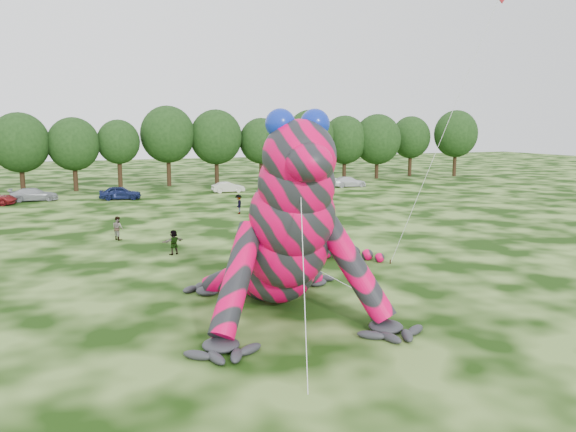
{
  "coord_description": "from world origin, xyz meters",
  "views": [
    {
      "loc": [
        -5.38,
        -16.04,
        7.97
      ],
      "look_at": [
        3.68,
        6.7,
        4.0
      ],
      "focal_mm": 35.0,
      "sensor_mm": 36.0,
      "label": 1
    }
  ],
  "objects_px": {
    "tree_16": "(410,146)",
    "spectator_5": "(174,242)",
    "car_4": "(120,193)",
    "inflatable_gecko": "(270,207)",
    "spectator_2": "(239,204)",
    "tree_11": "(216,147)",
    "tree_10": "(168,146)",
    "car_6": "(289,183)",
    "tree_12": "(261,151)",
    "flying_kite": "(493,11)",
    "tree_7": "(20,153)",
    "tree_8": "(74,154)",
    "spectator_1": "(118,228)",
    "spectator_3": "(270,205)",
    "tree_13": "(310,146)",
    "tree_14": "(345,147)",
    "car_5": "(228,187)",
    "car_3": "(34,195)",
    "car_7": "(349,182)",
    "tree_15": "(377,146)",
    "tree_9": "(119,154)",
    "tree_17": "(456,143)"
  },
  "relations": [
    {
      "from": "car_4",
      "to": "inflatable_gecko",
      "type": "bearing_deg",
      "value": -165.72
    },
    {
      "from": "flying_kite",
      "to": "tree_13",
      "type": "height_order",
      "value": "flying_kite"
    },
    {
      "from": "tree_11",
      "to": "tree_12",
      "type": "relative_size",
      "value": 1.12
    },
    {
      "from": "tree_17",
      "to": "car_3",
      "type": "relative_size",
      "value": 2.15
    },
    {
      "from": "tree_11",
      "to": "spectator_2",
      "type": "distance_m",
      "value": 26.55
    },
    {
      "from": "car_4",
      "to": "spectator_5",
      "type": "distance_m",
      "value": 28.32
    },
    {
      "from": "tree_16",
      "to": "spectator_3",
      "type": "distance_m",
      "value": 44.83
    },
    {
      "from": "tree_11",
      "to": "spectator_3",
      "type": "height_order",
      "value": "tree_11"
    },
    {
      "from": "tree_11",
      "to": "tree_10",
      "type": "bearing_deg",
      "value": 176.56
    },
    {
      "from": "tree_12",
      "to": "spectator_2",
      "type": "height_order",
      "value": "tree_12"
    },
    {
      "from": "flying_kite",
      "to": "tree_12",
      "type": "distance_m",
      "value": 51.06
    },
    {
      "from": "flying_kite",
      "to": "car_3",
      "type": "distance_m",
      "value": 49.3
    },
    {
      "from": "tree_13",
      "to": "tree_17",
      "type": "relative_size",
      "value": 0.98
    },
    {
      "from": "car_5",
      "to": "car_3",
      "type": "bearing_deg",
      "value": 89.71
    },
    {
      "from": "tree_8",
      "to": "car_3",
      "type": "height_order",
      "value": "tree_8"
    },
    {
      "from": "tree_10",
      "to": "car_3",
      "type": "xyz_separation_m",
      "value": [
        -15.98,
        -9.74,
        -4.56
      ]
    },
    {
      "from": "tree_16",
      "to": "spectator_5",
      "type": "xyz_separation_m",
      "value": [
        -44.79,
        -41.07,
        -3.91
      ]
    },
    {
      "from": "tree_10",
      "to": "tree_14",
      "type": "xyz_separation_m",
      "value": [
        26.06,
        0.14,
        -0.55
      ]
    },
    {
      "from": "tree_14",
      "to": "spectator_2",
      "type": "bearing_deg",
      "value": -132.79
    },
    {
      "from": "tree_11",
      "to": "tree_13",
      "type": "height_order",
      "value": "tree_13"
    },
    {
      "from": "tree_12",
      "to": "tree_14",
      "type": "bearing_deg",
      "value": 4.18
    },
    {
      "from": "tree_10",
      "to": "tree_14",
      "type": "relative_size",
      "value": 1.12
    },
    {
      "from": "car_6",
      "to": "spectator_2",
      "type": "bearing_deg",
      "value": 134.16
    },
    {
      "from": "tree_14",
      "to": "car_5",
      "type": "bearing_deg",
      "value": -153.94
    },
    {
      "from": "tree_13",
      "to": "tree_14",
      "type": "height_order",
      "value": "tree_13"
    },
    {
      "from": "car_7",
      "to": "spectator_5",
      "type": "distance_m",
      "value": 41.48
    },
    {
      "from": "car_4",
      "to": "spectator_1",
      "type": "xyz_separation_m",
      "value": [
        -2.21,
        -22.31,
        0.09
      ]
    },
    {
      "from": "tree_11",
      "to": "tree_14",
      "type": "distance_m",
      "value": 19.69
    },
    {
      "from": "tree_11",
      "to": "inflatable_gecko",
      "type": "bearing_deg",
      "value": -101.83
    },
    {
      "from": "tree_15",
      "to": "spectator_5",
      "type": "height_order",
      "value": "tree_15"
    },
    {
      "from": "tree_8",
      "to": "spectator_2",
      "type": "relative_size",
      "value": 5.02
    },
    {
      "from": "car_6",
      "to": "spectator_5",
      "type": "xyz_separation_m",
      "value": [
        -20.04,
        -30.85,
        0.04
      ]
    },
    {
      "from": "flying_kite",
      "to": "tree_7",
      "type": "relative_size",
      "value": 1.66
    },
    {
      "from": "tree_12",
      "to": "car_3",
      "type": "bearing_deg",
      "value": -162.71
    },
    {
      "from": "car_6",
      "to": "tree_17",
      "type": "bearing_deg",
      "value": -87.64
    },
    {
      "from": "tree_16",
      "to": "spectator_5",
      "type": "relative_size",
      "value": 6.0
    },
    {
      "from": "spectator_3",
      "to": "tree_12",
      "type": "bearing_deg",
      "value": 124.45
    },
    {
      "from": "tree_7",
      "to": "car_6",
      "type": "bearing_deg",
      "value": -13.96
    },
    {
      "from": "tree_8",
      "to": "tree_15",
      "type": "bearing_deg",
      "value": 1.05
    },
    {
      "from": "spectator_2",
      "to": "spectator_1",
      "type": "height_order",
      "value": "spectator_2"
    },
    {
      "from": "tree_9",
      "to": "car_3",
      "type": "xyz_separation_m",
      "value": [
        -9.65,
        -8.51,
        -3.64
      ]
    },
    {
      "from": "tree_16",
      "to": "spectator_2",
      "type": "xyz_separation_m",
      "value": [
        -36.36,
        -26.98,
        -3.8
      ]
    },
    {
      "from": "tree_7",
      "to": "car_6",
      "type": "height_order",
      "value": "tree_7"
    },
    {
      "from": "tree_15",
      "to": "flying_kite",
      "type": "bearing_deg",
      "value": -114.82
    },
    {
      "from": "tree_10",
      "to": "car_7",
      "type": "distance_m",
      "value": 24.14
    },
    {
      "from": "inflatable_gecko",
      "to": "spectator_1",
      "type": "bearing_deg",
      "value": 113.04
    },
    {
      "from": "car_4",
      "to": "tree_13",
      "type": "bearing_deg",
      "value": -59.13
    },
    {
      "from": "tree_15",
      "to": "spectator_3",
      "type": "height_order",
      "value": "tree_15"
    },
    {
      "from": "tree_11",
      "to": "tree_17",
      "type": "bearing_deg",
      "value": -2.3
    },
    {
      "from": "tree_9",
      "to": "spectator_3",
      "type": "xyz_separation_m",
      "value": [
        10.33,
        -26.88,
        -3.43
      ]
    }
  ]
}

